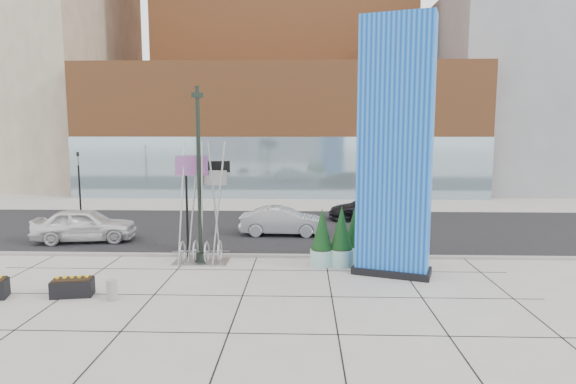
{
  "coord_description": "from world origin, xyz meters",
  "views": [
    {
      "loc": [
        3.05,
        -16.52,
        5.54
      ],
      "look_at": [
        2.44,
        2.0,
        3.15
      ],
      "focal_mm": 30.0,
      "sensor_mm": 36.0,
      "label": 1
    }
  ],
  "objects_px": {
    "car_white_west": "(85,225)",
    "car_silver_mid": "(282,221)",
    "blue_pylon": "(395,153)",
    "concrete_bollard": "(112,290)",
    "overhead_street_sign": "(203,176)",
    "public_art_sculpture": "(201,231)",
    "lamp_post": "(199,193)"
  },
  "relations": [
    {
      "from": "public_art_sculpture",
      "to": "lamp_post",
      "type": "bearing_deg",
      "value": -120.8
    },
    {
      "from": "public_art_sculpture",
      "to": "concrete_bollard",
      "type": "xyz_separation_m",
      "value": [
        -2.0,
        -4.52,
        -1.0
      ]
    },
    {
      "from": "car_silver_mid",
      "to": "car_white_west",
      "type": "bearing_deg",
      "value": 102.1
    },
    {
      "from": "car_white_west",
      "to": "car_silver_mid",
      "type": "relative_size",
      "value": 1.09
    },
    {
      "from": "public_art_sculpture",
      "to": "overhead_street_sign",
      "type": "relative_size",
      "value": 1.22
    },
    {
      "from": "overhead_street_sign",
      "to": "car_white_west",
      "type": "distance_m",
      "value": 7.69
    },
    {
      "from": "public_art_sculpture",
      "to": "concrete_bollard",
      "type": "distance_m",
      "value": 5.04
    },
    {
      "from": "car_white_west",
      "to": "lamp_post",
      "type": "bearing_deg",
      "value": -128.74
    },
    {
      "from": "public_art_sculpture",
      "to": "concrete_bollard",
      "type": "height_order",
      "value": "public_art_sculpture"
    },
    {
      "from": "lamp_post",
      "to": "car_silver_mid",
      "type": "height_order",
      "value": "lamp_post"
    },
    {
      "from": "car_white_west",
      "to": "overhead_street_sign",
      "type": "bearing_deg",
      "value": -123.0
    },
    {
      "from": "public_art_sculpture",
      "to": "car_silver_mid",
      "type": "xyz_separation_m",
      "value": [
        3.15,
        5.5,
        -0.61
      ]
    },
    {
      "from": "concrete_bollard",
      "to": "car_white_west",
      "type": "bearing_deg",
      "value": 119.51
    },
    {
      "from": "overhead_street_sign",
      "to": "car_silver_mid",
      "type": "distance_m",
      "value": 6.37
    },
    {
      "from": "blue_pylon",
      "to": "car_silver_mid",
      "type": "relative_size",
      "value": 2.17
    },
    {
      "from": "blue_pylon",
      "to": "overhead_street_sign",
      "type": "relative_size",
      "value": 2.31
    },
    {
      "from": "public_art_sculpture",
      "to": "overhead_street_sign",
      "type": "xyz_separation_m",
      "value": [
        -0.05,
        0.8,
        2.26
      ]
    },
    {
      "from": "blue_pylon",
      "to": "car_white_west",
      "type": "distance_m",
      "value": 15.65
    },
    {
      "from": "lamp_post",
      "to": "car_silver_mid",
      "type": "relative_size",
      "value": 1.63
    },
    {
      "from": "blue_pylon",
      "to": "public_art_sculpture",
      "type": "distance_m",
      "value": 8.49
    },
    {
      "from": "car_white_west",
      "to": "concrete_bollard",
      "type": "bearing_deg",
      "value": -159.97
    },
    {
      "from": "concrete_bollard",
      "to": "overhead_street_sign",
      "type": "height_order",
      "value": "overhead_street_sign"
    },
    {
      "from": "public_art_sculpture",
      "to": "car_white_west",
      "type": "height_order",
      "value": "public_art_sculpture"
    },
    {
      "from": "public_art_sculpture",
      "to": "car_white_west",
      "type": "xyz_separation_m",
      "value": [
        -6.63,
        3.66,
        -0.51
      ]
    },
    {
      "from": "concrete_bollard",
      "to": "overhead_street_sign",
      "type": "xyz_separation_m",
      "value": [
        1.95,
        5.32,
        3.26
      ]
    },
    {
      "from": "car_white_west",
      "to": "blue_pylon",
      "type": "bearing_deg",
      "value": -118.7
    },
    {
      "from": "blue_pylon",
      "to": "concrete_bollard",
      "type": "relative_size",
      "value": 14.19
    },
    {
      "from": "car_white_west",
      "to": "public_art_sculpture",
      "type": "bearing_deg",
      "value": -128.41
    },
    {
      "from": "overhead_street_sign",
      "to": "car_white_west",
      "type": "xyz_separation_m",
      "value": [
        -6.58,
        2.86,
        -2.77
      ]
    },
    {
      "from": "blue_pylon",
      "to": "concrete_bollard",
      "type": "bearing_deg",
      "value": -142.72
    },
    {
      "from": "public_art_sculpture",
      "to": "car_white_west",
      "type": "relative_size",
      "value": 1.05
    },
    {
      "from": "blue_pylon",
      "to": "overhead_street_sign",
      "type": "bearing_deg",
      "value": -176.34
    }
  ]
}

